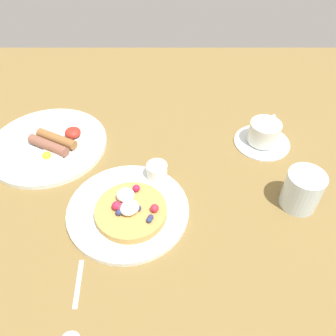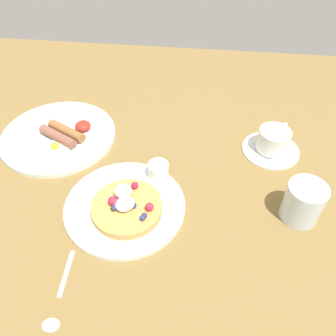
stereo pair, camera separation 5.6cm
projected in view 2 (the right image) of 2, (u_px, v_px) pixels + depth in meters
The scene contains 10 objects.
ground_plane at pixel (149, 194), 73.14cm from camera, with size 180.44×131.60×3.00cm, color olive.
pancake_plate at pixel (125, 206), 68.14cm from camera, with size 24.10×24.10×1.13cm, color white.
pancake_with_berries at pixel (126, 206), 65.90cm from camera, with size 13.89×13.89×3.78cm.
syrup_ramekin at pixel (158, 169), 72.42cm from camera, with size 4.45×4.45×3.10cm.
breakfast_plate at pixel (59, 136), 83.53cm from camera, with size 27.71×27.71×1.20cm, color white.
fried_breakfast at pixel (65, 135), 81.33cm from camera, with size 11.77×12.90×2.51cm.
coffee_saucer at pixel (271, 149), 80.37cm from camera, with size 13.29×13.29×0.83cm, color white.
coffee_cup at pixel (274, 139), 78.30cm from camera, with size 7.53×9.22×5.04cm.
teaspoon at pixel (56, 305), 54.49cm from camera, with size 2.86×14.07×0.60cm.
water_glass at pixel (303, 202), 64.43cm from camera, with size 7.40×7.40×8.10cm, color silver.
Camera 2 is at (9.64, -46.74, 54.35)cm, focal length 36.42 mm.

